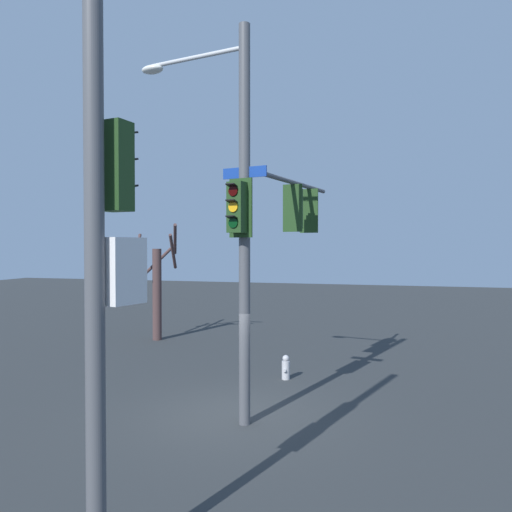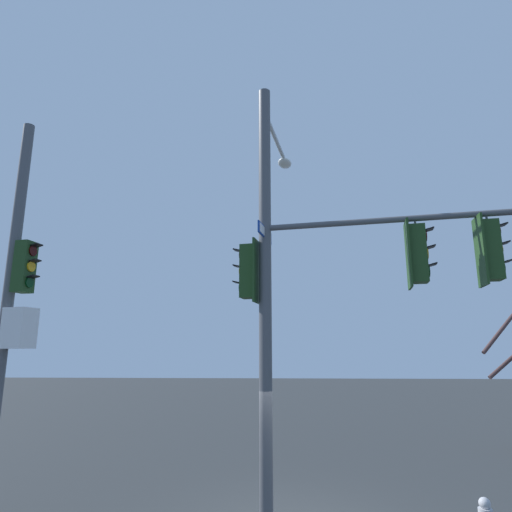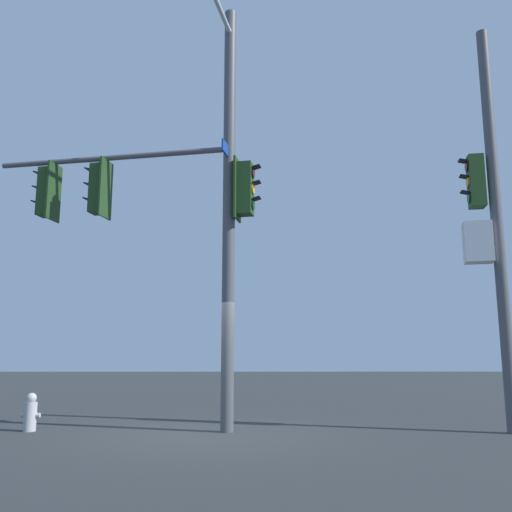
% 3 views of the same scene
% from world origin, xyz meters
% --- Properties ---
extents(ground_plane, '(80.00, 80.00, 0.00)m').
position_xyz_m(ground_plane, '(0.00, 0.00, 0.00)').
color(ground_plane, '#2E3133').
extents(main_signal_pole_assembly, '(5.93, 3.95, 8.92)m').
position_xyz_m(main_signal_pole_assembly, '(0.59, -0.49, 4.98)').
color(main_signal_pole_assembly, '#4C4F54').
rests_on(main_signal_pole_assembly, ground).
extents(secondary_pole_assembly, '(0.81, 0.56, 8.34)m').
position_xyz_m(secondary_pole_assembly, '(-5.75, -0.23, 4.19)').
color(secondary_pole_assembly, '#4C4F54').
rests_on(secondary_pole_assembly, ground).
extents(fire_hydrant, '(0.38, 0.24, 0.73)m').
position_xyz_m(fire_hydrant, '(3.39, -0.53, 0.34)').
color(fire_hydrant, '#B2B2B7').
rests_on(fire_hydrant, ground).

